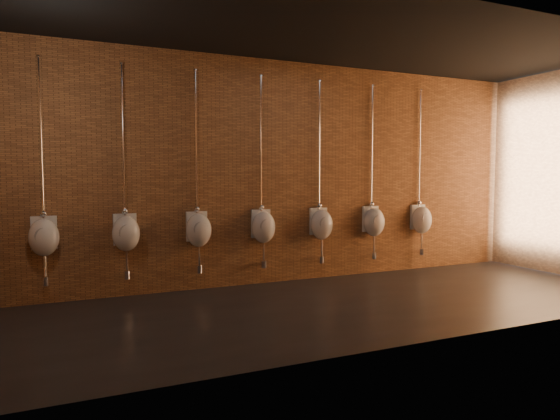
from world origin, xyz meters
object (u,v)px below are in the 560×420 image
(urinal_3, at_px, (263,226))
(urinal_6, at_px, (421,219))
(urinal_2, at_px, (199,229))
(urinal_0, at_px, (44,235))
(urinal_5, at_px, (374,221))
(urinal_4, at_px, (321,223))
(urinal_1, at_px, (126,232))

(urinal_3, bearing_deg, urinal_6, 0.00)
(urinal_2, bearing_deg, urinal_6, 0.00)
(urinal_2, distance_m, urinal_3, 0.94)
(urinal_0, relative_size, urinal_5, 1.00)
(urinal_4, relative_size, urinal_5, 1.00)
(urinal_5, bearing_deg, urinal_4, 180.00)
(urinal_2, bearing_deg, urinal_1, 180.00)
(urinal_1, distance_m, urinal_2, 0.94)
(urinal_0, height_order, urinal_4, same)
(urinal_5, xyz_separation_m, urinal_6, (0.94, 0.00, 0.00))
(urinal_5, bearing_deg, urinal_2, 180.00)
(urinal_3, xyz_separation_m, urinal_4, (0.94, 0.00, 0.00))
(urinal_6, bearing_deg, urinal_1, 180.00)
(urinal_0, relative_size, urinal_4, 1.00)
(urinal_2, bearing_deg, urinal_4, 0.00)
(urinal_3, height_order, urinal_6, same)
(urinal_5, distance_m, urinal_6, 0.94)
(urinal_4, distance_m, urinal_5, 0.94)
(urinal_2, xyz_separation_m, urinal_6, (3.74, 0.00, 0.00))
(urinal_2, relative_size, urinal_5, 1.00)
(urinal_4, bearing_deg, urinal_6, 0.00)
(urinal_0, height_order, urinal_2, same)
(urinal_0, height_order, urinal_3, same)
(urinal_1, bearing_deg, urinal_3, 0.00)
(urinal_3, height_order, urinal_4, same)
(urinal_1, xyz_separation_m, urinal_2, (0.94, 0.00, 0.00))
(urinal_3, relative_size, urinal_5, 1.00)
(urinal_2, relative_size, urinal_3, 1.00)
(urinal_3, bearing_deg, urinal_0, 180.00)
(urinal_1, height_order, urinal_2, same)
(urinal_1, bearing_deg, urinal_5, 0.00)
(urinal_1, xyz_separation_m, urinal_3, (1.87, 0.00, 0.00))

